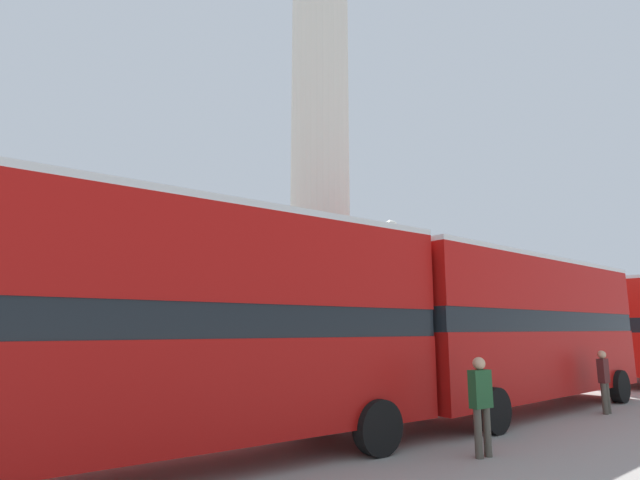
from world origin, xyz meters
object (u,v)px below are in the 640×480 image
at_px(monument_column, 320,169).
at_px(pedestrian_by_plinth, 481,400).
at_px(pedestrian_near_lamp, 604,378).
at_px(bus_b, 518,326).
at_px(street_lamp, 392,284).
at_px(bus_c, 151,320).

height_order(monument_column, pedestrian_by_plinth, monument_column).
height_order(pedestrian_near_lamp, pedestrian_by_plinth, pedestrian_by_plinth).
distance_m(bus_b, street_lamp, 3.85).
xyz_separation_m(street_lamp, pedestrian_near_lamp, (3.50, -4.52, -2.72)).
bearing_deg(bus_b, pedestrian_by_plinth, -158.46).
relative_size(monument_column, bus_b, 2.09).
relative_size(bus_b, pedestrian_by_plinth, 5.90).
relative_size(bus_b, pedestrian_near_lamp, 6.18).
distance_m(street_lamp, pedestrian_by_plinth, 6.53).
bearing_deg(bus_b, pedestrian_near_lamp, -58.12).
bearing_deg(pedestrian_near_lamp, street_lamp, -56.72).
relative_size(monument_column, bus_c, 1.96).
distance_m(bus_c, street_lamp, 8.74).
distance_m(monument_column, pedestrian_near_lamp, 11.31).
relative_size(bus_b, bus_c, 0.94).
bearing_deg(pedestrian_near_lamp, pedestrian_by_plinth, -0.17).
height_order(monument_column, bus_c, monument_column).
height_order(monument_column, street_lamp, monument_column).
height_order(bus_b, pedestrian_by_plinth, bus_b).
relative_size(bus_c, pedestrian_by_plinth, 6.31).
xyz_separation_m(bus_c, pedestrian_near_lamp, (11.86, -2.29, -1.48)).
xyz_separation_m(monument_column, pedestrian_near_lamp, (3.59, -7.91, -7.24)).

